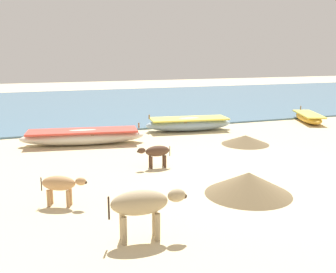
% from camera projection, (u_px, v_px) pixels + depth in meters
% --- Properties ---
extents(ground, '(80.00, 80.00, 0.00)m').
position_uv_depth(ground, '(271.00, 179.00, 10.69)').
color(ground, beige).
extents(sea_water, '(60.00, 20.00, 0.08)m').
position_uv_depth(sea_water, '(119.00, 102.00, 27.27)').
color(sea_water, slate).
rests_on(sea_water, ground).
extents(fishing_boat_0, '(4.75, 1.87, 0.76)m').
position_uv_depth(fishing_boat_0, '(83.00, 136.00, 14.77)').
color(fishing_boat_0, beige).
rests_on(fishing_boat_0, ground).
extents(fishing_boat_1, '(4.02, 1.71, 0.79)m').
position_uv_depth(fishing_boat_1, '(189.00, 124.00, 17.41)').
color(fishing_boat_1, '#8CA5B7').
rests_on(fishing_boat_1, ground).
extents(fishing_boat_3, '(1.97, 3.12, 0.64)m').
position_uv_depth(fishing_boat_3, '(308.00, 117.00, 19.60)').
color(fishing_boat_3, gold).
rests_on(fishing_boat_3, ground).
extents(cow_adult_dun, '(1.47, 0.53, 0.95)m').
position_uv_depth(cow_adult_dun, '(142.00, 204.00, 7.10)').
color(cow_adult_dun, tan).
rests_on(cow_adult_dun, ground).
extents(calf_near_tan, '(1.02, 0.65, 0.70)m').
position_uv_depth(calf_near_tan, '(60.00, 184.00, 8.76)').
color(calf_near_tan, tan).
rests_on(calf_near_tan, ground).
extents(calf_far_dark, '(1.05, 0.31, 0.68)m').
position_uv_depth(calf_far_dark, '(156.00, 152.00, 11.71)').
color(calf_far_dark, '#4C3323').
rests_on(calf_far_dark, ground).
extents(debris_pile_0, '(2.52, 2.52, 0.56)m').
position_uv_depth(debris_pile_0, '(248.00, 183.00, 9.52)').
color(debris_pile_0, brown).
rests_on(debris_pile_0, ground).
extents(debris_pile_1, '(2.44, 2.44, 0.35)m').
position_uv_depth(debris_pile_1, '(245.00, 140.00, 14.82)').
color(debris_pile_1, brown).
rests_on(debris_pile_1, ground).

